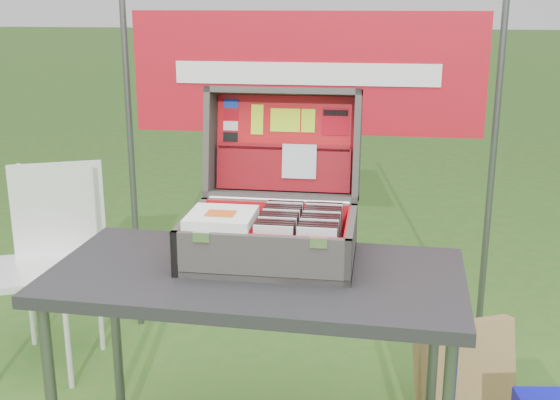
% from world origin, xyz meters
% --- Properties ---
extents(table, '(1.31, 0.69, 0.81)m').
position_xyz_m(table, '(-0.02, -0.08, 0.40)').
color(table, '#2B2B2D').
rests_on(table, ground).
extents(table_top, '(1.31, 0.69, 0.04)m').
position_xyz_m(table_top, '(-0.02, -0.08, 0.79)').
color(table_top, '#2B2B2D').
rests_on(table_top, ground).
extents(table_leg_bl, '(0.04, 0.04, 0.77)m').
position_xyz_m(table_leg_bl, '(-0.61, 0.19, 0.38)').
color(table_leg_bl, '#59595B').
rests_on(table_leg_bl, ground).
extents(table_leg_br, '(0.04, 0.04, 0.77)m').
position_xyz_m(table_leg_br, '(0.56, 0.19, 0.38)').
color(table_leg_br, '#59595B').
rests_on(table_leg_br, ground).
extents(suitcase, '(0.54, 0.55, 0.52)m').
position_xyz_m(suitcase, '(0.01, 0.08, 1.06)').
color(suitcase, '#504D49').
rests_on(suitcase, table).
extents(suitcase_base_bottom, '(0.54, 0.39, 0.02)m').
position_xyz_m(suitcase_base_bottom, '(0.01, 0.02, 0.82)').
color(suitcase_base_bottom, '#504D49').
rests_on(suitcase_base_bottom, table_top).
extents(suitcase_base_wall_front, '(0.54, 0.02, 0.15)m').
position_xyz_m(suitcase_base_wall_front, '(0.01, -0.16, 0.88)').
color(suitcase_base_wall_front, '#504D49').
rests_on(suitcase_base_wall_front, table_top).
extents(suitcase_base_wall_back, '(0.54, 0.02, 0.15)m').
position_xyz_m(suitcase_base_wall_back, '(0.01, 0.21, 0.88)').
color(suitcase_base_wall_back, '#504D49').
rests_on(suitcase_base_wall_back, table_top).
extents(suitcase_base_wall_left, '(0.02, 0.39, 0.15)m').
position_xyz_m(suitcase_base_wall_left, '(-0.26, 0.02, 0.88)').
color(suitcase_base_wall_left, '#504D49').
rests_on(suitcase_base_wall_left, table_top).
extents(suitcase_base_wall_right, '(0.02, 0.39, 0.15)m').
position_xyz_m(suitcase_base_wall_right, '(0.27, 0.02, 0.88)').
color(suitcase_base_wall_right, '#504D49').
rests_on(suitcase_base_wall_right, table_top).
extents(suitcase_liner_floor, '(0.50, 0.35, 0.01)m').
position_xyz_m(suitcase_liner_floor, '(0.01, 0.02, 0.83)').
color(suitcase_liner_floor, red).
rests_on(suitcase_liner_floor, suitcase_base_bottom).
extents(suitcase_latch_left, '(0.05, 0.01, 0.03)m').
position_xyz_m(suitcase_latch_left, '(-0.17, -0.17, 0.94)').
color(suitcase_latch_left, silver).
rests_on(suitcase_latch_left, suitcase_base_wall_front).
extents(suitcase_latch_right, '(0.05, 0.01, 0.03)m').
position_xyz_m(suitcase_latch_right, '(0.18, -0.17, 0.94)').
color(suitcase_latch_right, silver).
rests_on(suitcase_latch_right, suitcase_base_wall_front).
extents(suitcase_hinge, '(0.49, 0.02, 0.02)m').
position_xyz_m(suitcase_hinge, '(0.01, 0.22, 0.95)').
color(suitcase_hinge, silver).
rests_on(suitcase_hinge, suitcase_base_wall_back).
extents(suitcase_lid_back, '(0.54, 0.09, 0.39)m').
position_xyz_m(suitcase_lid_back, '(0.01, 0.38, 1.12)').
color(suitcase_lid_back, '#504D49').
rests_on(suitcase_lid_back, suitcase_base_wall_back).
extents(suitcase_lid_rim_far, '(0.54, 0.15, 0.05)m').
position_xyz_m(suitcase_lid_rim_far, '(0.01, 0.35, 1.31)').
color(suitcase_lid_rim_far, '#504D49').
rests_on(suitcase_lid_rim_far, suitcase_lid_back).
extents(suitcase_lid_rim_near, '(0.54, 0.15, 0.05)m').
position_xyz_m(suitcase_lid_rim_near, '(0.01, 0.29, 0.95)').
color(suitcase_lid_rim_near, '#504D49').
rests_on(suitcase_lid_rim_near, suitcase_lid_back).
extents(suitcase_lid_rim_left, '(0.02, 0.21, 0.41)m').
position_xyz_m(suitcase_lid_rim_left, '(-0.26, 0.32, 1.13)').
color(suitcase_lid_rim_left, '#504D49').
rests_on(suitcase_lid_rim_left, suitcase_lid_back).
extents(suitcase_lid_rim_right, '(0.02, 0.21, 0.41)m').
position_xyz_m(suitcase_lid_rim_right, '(0.27, 0.32, 1.13)').
color(suitcase_lid_rim_right, '#504D49').
rests_on(suitcase_lid_rim_right, suitcase_lid_back).
extents(suitcase_lid_liner, '(0.50, 0.06, 0.34)m').
position_xyz_m(suitcase_lid_liner, '(0.01, 0.37, 1.12)').
color(suitcase_lid_liner, red).
rests_on(suitcase_lid_liner, suitcase_lid_back).
extents(suitcase_liner_wall_front, '(0.50, 0.01, 0.12)m').
position_xyz_m(suitcase_liner_wall_front, '(0.01, -0.15, 0.89)').
color(suitcase_liner_wall_front, red).
rests_on(suitcase_liner_wall_front, suitcase_base_bottom).
extents(suitcase_liner_wall_back, '(0.50, 0.01, 0.12)m').
position_xyz_m(suitcase_liner_wall_back, '(0.01, 0.19, 0.89)').
color(suitcase_liner_wall_back, red).
rests_on(suitcase_liner_wall_back, suitcase_base_bottom).
extents(suitcase_liner_wall_left, '(0.01, 0.35, 0.12)m').
position_xyz_m(suitcase_liner_wall_left, '(-0.24, 0.02, 0.89)').
color(suitcase_liner_wall_left, red).
rests_on(suitcase_liner_wall_left, suitcase_base_bottom).
extents(suitcase_liner_wall_right, '(0.01, 0.35, 0.12)m').
position_xyz_m(suitcase_liner_wall_right, '(0.25, 0.02, 0.89)').
color(suitcase_liner_wall_right, red).
rests_on(suitcase_liner_wall_right, suitcase_base_bottom).
extents(suitcase_lid_pocket, '(0.48, 0.06, 0.16)m').
position_xyz_m(suitcase_lid_pocket, '(0.01, 0.34, 1.04)').
color(suitcase_lid_pocket, maroon).
rests_on(suitcase_lid_pocket, suitcase_lid_liner).
extents(suitcase_pocket_edge, '(0.47, 0.02, 0.02)m').
position_xyz_m(suitcase_pocket_edge, '(0.01, 0.34, 1.11)').
color(suitcase_pocket_edge, maroon).
rests_on(suitcase_pocket_edge, suitcase_lid_pocket).
extents(suitcase_pocket_cd, '(0.12, 0.03, 0.12)m').
position_xyz_m(suitcase_pocket_cd, '(0.06, 0.32, 1.07)').
color(suitcase_pocket_cd, silver).
rests_on(suitcase_pocket_cd, suitcase_lid_pocket).
extents(lid_sticker_cc_a, '(0.05, 0.01, 0.03)m').
position_xyz_m(lid_sticker_cc_a, '(-0.19, 0.39, 1.26)').
color(lid_sticker_cc_a, '#1933B2').
rests_on(lid_sticker_cc_a, suitcase_lid_liner).
extents(lid_sticker_cc_b, '(0.05, 0.01, 0.03)m').
position_xyz_m(lid_sticker_cc_b, '(-0.19, 0.38, 1.22)').
color(lid_sticker_cc_b, '#B20312').
rests_on(lid_sticker_cc_b, suitcase_lid_liner).
extents(lid_sticker_cc_c, '(0.05, 0.01, 0.03)m').
position_xyz_m(lid_sticker_cc_c, '(-0.19, 0.37, 1.18)').
color(lid_sticker_cc_c, white).
rests_on(lid_sticker_cc_c, suitcase_lid_liner).
extents(lid_sticker_cc_d, '(0.05, 0.01, 0.03)m').
position_xyz_m(lid_sticker_cc_d, '(-0.19, 0.37, 1.14)').
color(lid_sticker_cc_d, black).
rests_on(lid_sticker_cc_d, suitcase_lid_liner).
extents(lid_card_neon_tall, '(0.04, 0.02, 0.11)m').
position_xyz_m(lid_card_neon_tall, '(-0.10, 0.38, 1.21)').
color(lid_card_neon_tall, '#C6F218').
rests_on(lid_card_neon_tall, suitcase_lid_liner).
extents(lid_card_neon_main, '(0.11, 0.02, 0.08)m').
position_xyz_m(lid_card_neon_main, '(0.01, 0.38, 1.21)').
color(lid_card_neon_main, '#C6F218').
rests_on(lid_card_neon_main, suitcase_lid_liner).
extents(lid_card_neon_small, '(0.05, 0.02, 0.08)m').
position_xyz_m(lid_card_neon_small, '(0.09, 0.38, 1.21)').
color(lid_card_neon_small, '#C6F218').
rests_on(lid_card_neon_small, suitcase_lid_liner).
extents(lid_sticker_band, '(0.10, 0.02, 0.10)m').
position_xyz_m(lid_sticker_band, '(0.19, 0.38, 1.21)').
color(lid_sticker_band, '#B20312').
rests_on(lid_sticker_band, suitcase_lid_liner).
extents(lid_sticker_band_bar, '(0.09, 0.01, 0.02)m').
position_xyz_m(lid_sticker_band_bar, '(0.19, 0.38, 1.23)').
color(lid_sticker_band_bar, black).
rests_on(lid_sticker_band_bar, suitcase_lid_liner).
extents(cd_left_0, '(0.12, 0.01, 0.14)m').
position_xyz_m(cd_left_0, '(0.04, -0.13, 0.90)').
color(cd_left_0, silver).
rests_on(cd_left_0, suitcase_liner_floor).
extents(cd_left_1, '(0.12, 0.01, 0.14)m').
position_xyz_m(cd_left_1, '(0.04, -0.10, 0.90)').
color(cd_left_1, black).
rests_on(cd_left_1, suitcase_liner_floor).
extents(cd_left_2, '(0.12, 0.01, 0.14)m').
position_xyz_m(cd_left_2, '(0.04, -0.08, 0.90)').
color(cd_left_2, black).
rests_on(cd_left_2, suitcase_liner_floor).
extents(cd_left_3, '(0.12, 0.01, 0.14)m').
position_xyz_m(cd_left_3, '(0.04, -0.06, 0.90)').
color(cd_left_3, black).
rests_on(cd_left_3, suitcase_liner_floor).
extents(cd_left_4, '(0.12, 0.01, 0.14)m').
position_xyz_m(cd_left_4, '(0.04, -0.04, 0.90)').
color(cd_left_4, silver).
rests_on(cd_left_4, suitcase_liner_floor).
extents(cd_left_5, '(0.12, 0.01, 0.14)m').
position_xyz_m(cd_left_5, '(0.04, -0.02, 0.90)').
color(cd_left_5, black).
rests_on(cd_left_5, suitcase_liner_floor).
extents(cd_left_6, '(0.12, 0.01, 0.14)m').
position_xyz_m(cd_left_6, '(0.04, 0.00, 0.90)').
color(cd_left_6, black).
rests_on(cd_left_6, suitcase_liner_floor).
extents(cd_left_7, '(0.12, 0.01, 0.14)m').
position_xyz_m(cd_left_7, '(0.04, 0.02, 0.90)').
color(cd_left_7, black).
rests_on(cd_left_7, suitcase_liner_floor).
extents(cd_left_8, '(0.12, 0.01, 0.14)m').
position_xyz_m(cd_left_8, '(0.04, 0.05, 0.90)').
color(cd_left_8, silver).
rests_on(cd_left_8, suitcase_liner_floor).
extents(cd_left_9, '(0.12, 0.01, 0.14)m').
position_xyz_m(cd_left_9, '(0.04, 0.07, 0.90)').
color(cd_left_9, black).
rests_on(cd_left_9, suitcase_liner_floor).
extents(cd_left_10, '(0.12, 0.01, 0.14)m').
position_xyz_m(cd_left_10, '(0.04, 0.09, 0.90)').
color(cd_left_10, black).
rests_on(cd_left_10, suitcase_liner_floor).
extents(cd_left_11, '(0.12, 0.01, 0.14)m').
position_xyz_m(cd_left_11, '(0.04, 0.11, 0.90)').
color(cd_left_11, black).
rests_on(cd_left_11, suitcase_liner_floor).
extents(cd_left_12, '(0.12, 0.01, 0.14)m').
position_xyz_m(cd_left_12, '(0.04, 0.13, 0.90)').
color(cd_left_12, silver).
rests_on(cd_left_12, suitcase_liner_floor).
extents(cd_left_13, '(0.12, 0.01, 0.14)m').
position_xyz_m(cd_left_13, '(0.04, 0.15, 0.90)').
color(cd_left_13, black).
rests_on(cd_left_13, suitcase_liner_floor).
extents(cd_right_0, '(0.12, 0.01, 0.14)m').
position_xyz_m(cd_right_0, '(0.17, -0.13, 0.90)').
color(cd_right_0, silver).
rests_on(cd_right_0, suitcase_liner_floor).
extents(cd_right_1, '(0.12, 0.01, 0.14)m').
position_xyz_m(cd_right_1, '(0.17, -0.10, 0.90)').
color(cd_right_1, black).
rests_on(cd_right_1, suitcase_liner_floor).
extents(cd_right_2, '(0.12, 0.01, 0.14)m').
position_xyz_m(cd_right_2, '(0.17, -0.08, 0.90)').
color(cd_right_2, black).
rests_on(cd_right_2, suitcase_liner_floor).
extents(cd_right_3, '(0.12, 0.01, 0.14)m').
position_xyz_m(cd_right_3, '(0.17, -0.06, 0.90)').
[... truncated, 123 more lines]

